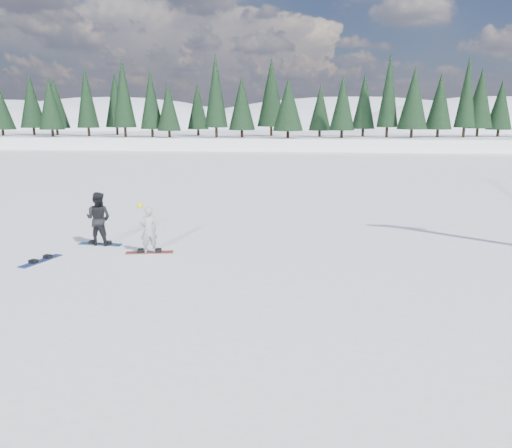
{
  "coord_description": "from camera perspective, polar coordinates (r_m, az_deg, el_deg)",
  "views": [
    {
      "loc": [
        6.65,
        -13.52,
        4.28
      ],
      "look_at": [
        4.92,
        1.0,
        1.1
      ],
      "focal_mm": 35.0,
      "sensor_mm": 36.0,
      "label": 1
    }
  ],
  "objects": [
    {
      "name": "ground",
      "position": [
        15.66,
        -18.69,
        -4.26
      ],
      "size": [
        420.0,
        420.0,
        0.0
      ],
      "primitive_type": "plane",
      "color": "white",
      "rests_on": "ground"
    },
    {
      "name": "alpine_backdrop",
      "position": [
        204.32,
        1.61,
        7.14
      ],
      "size": [
        412.5,
        227.0,
        53.2
      ],
      "color": "white",
      "rests_on": "ground"
    },
    {
      "name": "snowboarder_woman",
      "position": [
        16.1,
        -12.2,
        -0.63
      ],
      "size": [
        0.65,
        0.59,
        1.64
      ],
      "rotation": [
        0.0,
        0.0,
        3.68
      ],
      "color": "#AEAEB3",
      "rests_on": "ground"
    },
    {
      "name": "snowboarder_man",
      "position": [
        17.54,
        -17.56,
        0.59
      ],
      "size": [
        0.93,
        0.75,
        1.8
      ],
      "primitive_type": "imported",
      "rotation": [
        0.0,
        0.0,
        3.06
      ],
      "color": "black",
      "rests_on": "ground"
    },
    {
      "name": "snowboard_woman",
      "position": [
        16.28,
        -12.07,
        -3.2
      ],
      "size": [
        1.53,
        0.58,
        0.03
      ],
      "primitive_type": "cube",
      "rotation": [
        0.0,
        0.0,
        0.2
      ],
      "color": "#9D3222",
      "rests_on": "ground"
    },
    {
      "name": "snowboard_man",
      "position": [
        17.74,
        -17.37,
        -2.22
      ],
      "size": [
        1.51,
        0.33,
        0.03
      ],
      "primitive_type": "cube",
      "rotation": [
        0.0,
        0.0,
        -0.04
      ],
      "color": "#195389",
      "rests_on": "ground"
    },
    {
      "name": "snowboard_loose_a",
      "position": [
        16.34,
        -23.38,
        -3.9
      ],
      "size": [
        0.66,
        1.52,
        0.03
      ],
      "primitive_type": "cube",
      "rotation": [
        0.0,
        0.0,
        1.31
      ],
      "color": "navy",
      "rests_on": "ground"
    }
  ]
}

